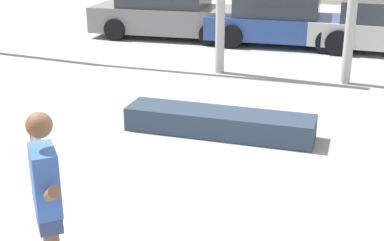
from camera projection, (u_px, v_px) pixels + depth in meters
ground_plane at (177, 232)px, 5.70m from camera, size 36.00×36.00×0.00m
skateboarder at (47, 195)px, 4.53m from camera, size 1.01×1.18×1.68m
grind_box at (219, 123)px, 8.31m from camera, size 2.95×0.71×0.37m
parked_car_grey at (169, 14)px, 15.30m from camera, size 4.53×2.10×1.38m
parked_car_blue at (281, 20)px, 14.35m from camera, size 4.08×2.01×1.36m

